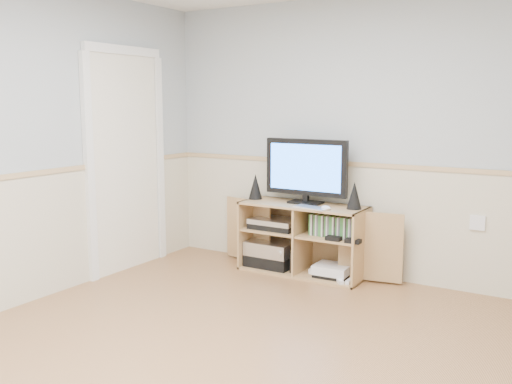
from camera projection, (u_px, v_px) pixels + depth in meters
room at (224, 164)px, 3.32m from camera, size 4.04×4.54×2.54m
media_cabinet at (305, 237)px, 5.30m from camera, size 1.82×0.44×0.65m
monitor at (306, 169)px, 5.20m from camera, size 0.80×0.18×0.59m
speaker_left at (255, 187)px, 5.47m from camera, size 0.13×0.13×0.24m
speaker_right at (354, 195)px, 4.96m from camera, size 0.13×0.13×0.24m
keyboard at (311, 208)px, 5.01m from camera, size 0.34×0.19×0.01m
mouse at (326, 208)px, 4.94m from camera, size 0.11×0.10×0.04m
av_components at (273, 246)px, 5.43m from camera, size 0.52×0.33×0.47m
game_consoles at (332, 271)px, 5.13m from camera, size 0.45×0.30×0.11m
game_cases at (333, 226)px, 5.06m from camera, size 0.42×0.13×0.19m
wall_outlet at (478, 223)px, 4.65m from camera, size 0.12×0.03×0.12m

